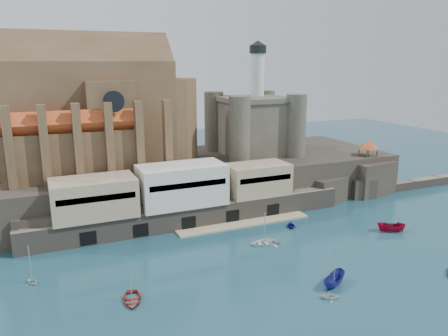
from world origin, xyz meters
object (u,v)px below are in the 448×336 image
at_px(boat_0, 132,301).
at_px(boat_1, 329,299).
at_px(castle_keep, 254,122).
at_px(church, 96,115).
at_px(boat_2, 334,285).
at_px(pavilion, 368,145).

bearing_deg(boat_0, boat_1, -11.18).
distance_m(castle_keep, boat_1, 60.52).
xyz_separation_m(church, boat_2, (27.11, -53.16, -22.13)).
height_order(pavilion, boat_1, pavilion).
relative_size(castle_keep, boat_2, 5.15).
bearing_deg(boat_2, boat_1, 105.65).
bearing_deg(pavilion, boat_1, -136.26).
xyz_separation_m(church, castle_keep, (40.21, -0.78, -3.81)).
distance_m(castle_keep, pavilion, 30.50).
distance_m(boat_0, boat_2, 30.87).
bearing_deg(church, boat_0, -93.41).
height_order(castle_keep, pavilion, castle_keep).
xyz_separation_m(castle_keep, boat_1, (-16.18, -55.37, -18.31)).
xyz_separation_m(boat_0, boat_1, (26.71, -11.06, 0.00)).
xyz_separation_m(church, boat_0, (-2.68, -45.08, -22.13)).
distance_m(castle_keep, boat_0, 64.33).
bearing_deg(boat_0, castle_keep, 57.25).
xyz_separation_m(castle_keep, pavilion, (25.92, -15.08, -5.59)).
relative_size(pavilion, boat_0, 1.19).
relative_size(church, castle_keep, 1.60).
height_order(church, boat_0, church).
relative_size(boat_1, boat_2, 0.51).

